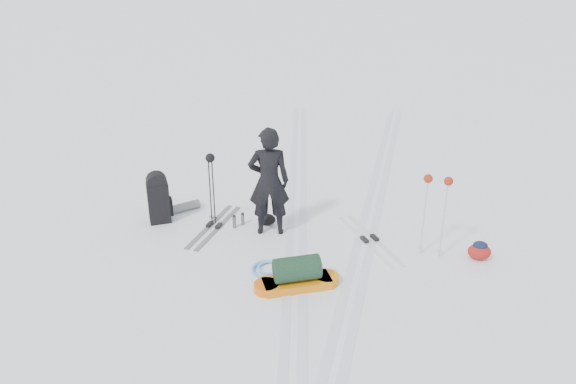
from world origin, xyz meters
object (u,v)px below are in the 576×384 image
skier (269,182)px  expedition_rucksack (162,198)px  pulk_sled (297,276)px  ski_poles_black (211,167)px

skier → expedition_rucksack: (-2.07, 0.28, -0.54)m
pulk_sled → expedition_rucksack: bearing=123.9°
pulk_sled → expedition_rucksack: (-2.71, 2.01, 0.26)m
pulk_sled → ski_poles_black: bearing=111.4°
skier → ski_poles_black: (-1.10, 0.28, 0.14)m
pulk_sled → ski_poles_black: size_ratio=1.01×
expedition_rucksack → skier: bearing=-30.7°
skier → pulk_sled: (0.64, -1.73, -0.80)m
skier → ski_poles_black: 1.14m
pulk_sled → ski_poles_black: (-1.74, 2.01, 0.94)m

